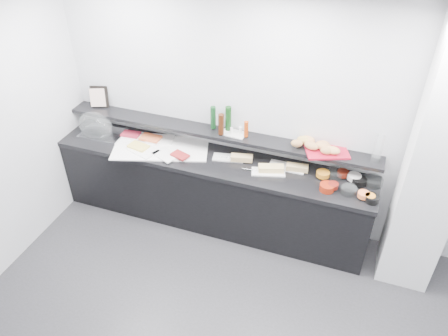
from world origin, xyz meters
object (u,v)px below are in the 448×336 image
(sandwich_plate_mid, at_px, (268,172))
(bread_tray, at_px, (327,151))
(condiment_tray, at_px, (234,133))
(framed_print, at_px, (99,97))
(carafe, at_px, (378,149))
(cloche_base, at_px, (103,134))

(sandwich_plate_mid, bearing_deg, bread_tray, 6.21)
(condiment_tray, relative_size, bread_tray, 0.62)
(framed_print, xyz_separation_m, carafe, (3.21, -0.07, 0.02))
(bread_tray, height_order, carafe, carafe)
(cloche_base, distance_m, carafe, 3.10)
(carafe, bearing_deg, cloche_base, -176.95)
(framed_print, bearing_deg, condiment_tray, -18.73)
(condiment_tray, bearing_deg, carafe, 4.58)
(sandwich_plate_mid, distance_m, carafe, 1.12)
(cloche_base, relative_size, framed_print, 1.94)
(bread_tray, distance_m, carafe, 0.50)
(carafe, bearing_deg, sandwich_plate_mid, -168.22)
(carafe, bearing_deg, bread_tray, 179.30)
(bread_tray, bearing_deg, condiment_tray, 157.86)
(condiment_tray, height_order, bread_tray, bread_tray)
(framed_print, height_order, carafe, carafe)
(framed_print, relative_size, condiment_tray, 0.98)
(cloche_base, xyz_separation_m, condiment_tray, (1.59, 0.18, 0.24))
(condiment_tray, bearing_deg, framed_print, -176.59)
(sandwich_plate_mid, height_order, bread_tray, bread_tray)
(bread_tray, xyz_separation_m, carafe, (0.48, -0.01, 0.14))
(framed_print, xyz_separation_m, bread_tray, (2.73, -0.07, -0.12))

